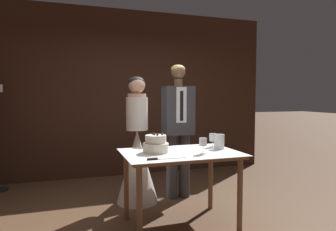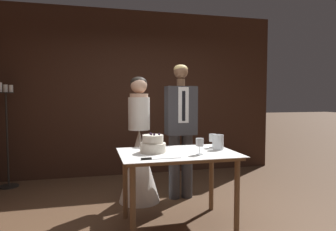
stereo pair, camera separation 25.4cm
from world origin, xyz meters
TOP-DOWN VIEW (x-y plane):
  - ground_plane at (0.00, 0.00)m, footprint 40.00×40.00m
  - wall_back at (0.00, 2.29)m, footprint 5.08×0.12m
  - cake_table at (0.07, -0.03)m, footprint 1.23×0.85m
  - tiered_cake at (-0.19, 0.03)m, footprint 0.27×0.27m
  - cake_knife at (-0.26, -0.32)m, footprint 0.39×0.03m
  - wine_glass_near at (0.25, -0.20)m, footprint 0.08×0.08m
  - wine_glass_middle at (0.54, 0.15)m, footprint 0.08×0.08m
  - hurricane_candle at (0.55, 0.02)m, footprint 0.12×0.12m
  - bride at (-0.22, 0.82)m, footprint 0.54×0.54m
  - groom at (0.35, 0.82)m, footprint 0.40×0.25m

SIDE VIEW (x-z plane):
  - ground_plane at x=0.00m, z-range 0.00..0.00m
  - bride at x=-0.22m, z-range -0.21..1.43m
  - cake_table at x=0.07m, z-range 0.30..1.09m
  - cake_knife at x=-0.26m, z-range 0.79..0.81m
  - hurricane_candle at x=0.55m, z-range 0.79..0.96m
  - tiered_cake at x=-0.19m, z-range 0.77..0.98m
  - wine_glass_middle at x=0.54m, z-range 0.82..0.98m
  - wine_glass_near at x=0.25m, z-range 0.83..0.99m
  - groom at x=0.35m, z-range 0.09..1.90m
  - wall_back at x=0.00m, z-range 0.00..2.89m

